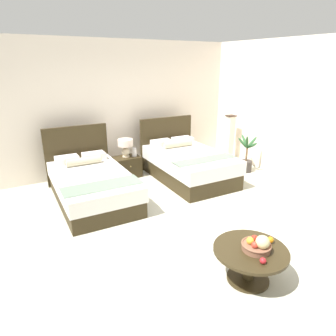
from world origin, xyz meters
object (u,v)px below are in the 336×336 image
Objects in this scene: loose_apple at (263,261)px; potted_palm at (246,161)px; fruit_bowl at (258,245)px; table_lamp at (125,145)px; floor_lamp_corner at (229,139)px; bed_near_window at (91,184)px; bed_near_corner at (187,164)px; nightstand at (127,167)px; loose_orange at (270,240)px; coffee_table at (250,258)px; vase at (134,152)px.

potted_palm is at bearing 47.86° from loose_apple.
fruit_bowl is 4.89× the size of loose_apple.
table_lamp is at bearing 88.75° from fruit_bowl.
table_lamp is 2.69m from floor_lamp_corner.
bed_near_window reaches higher than floor_lamp_corner.
bed_near_corner is 3.33m from fruit_bowl.
nightstand is at bearing 88.74° from fruit_bowl.
floor_lamp_corner is 1.30× the size of potted_palm.
floor_lamp_corner is (1.58, 0.47, 0.25)m from bed_near_corner.
loose_orange reaches higher than nightstand.
bed_near_window is 28.91× the size of loose_orange.
potted_palm is (2.59, 2.80, -0.23)m from fruit_bowl.
table_lamp is at bearing 87.12° from loose_apple.
bed_near_corner is at bearing 167.49° from potted_palm.
nightstand is 1.47× the size of table_lamp.
fruit_bowl is 0.25m from loose_orange.
floor_lamp_corner is at bearing 7.10° from bed_near_window.
loose_apple is 0.43m from loose_orange.
fruit_bowl is at bearing 58.24° from loose_apple.
nightstand is 0.64× the size of potted_palm.
table_lamp is at bearing 90.00° from nightstand.
coffee_table is at bearing -133.76° from potted_palm.
coffee_table is (0.90, -3.06, -0.00)m from bed_near_window.
bed_near_corner is 5.49× the size of table_lamp.
bed_near_window is 2.11m from bed_near_corner.
coffee_table is (-0.30, -3.79, -0.25)m from vase.
coffee_table is (-1.21, -3.06, -0.03)m from bed_near_corner.
vase is at bearing 86.16° from fruit_bowl.
vase is 3.81m from coffee_table.
nightstand is 2.73m from potted_palm.
fruit_bowl reaches higher than nightstand.
table_lamp is 4.11m from loose_apple.
table_lamp reaches higher than loose_apple.
table_lamp is (-1.09, 0.79, 0.38)m from bed_near_corner.
floor_lamp_corner reaches higher than coffee_table.
loose_orange is 3.63m from potted_palm.
floor_lamp_corner is at bearing 78.31° from potted_palm.
bed_near_window is at bearing -143.23° from nightstand.
bed_near_corner is at bearing -35.35° from nightstand.
floor_lamp_corner is at bearing -6.50° from nightstand.
fruit_bowl is at bearing -73.30° from bed_near_window.
nightstand is at bearing 156.56° from potted_palm.
loose_apple is (-1.29, -3.31, 0.12)m from bed_near_corner.
bed_near_window is at bearing 179.78° from bed_near_corner.
bed_near_window is 1.03× the size of bed_near_corner.
floor_lamp_corner reaches higher than fruit_bowl.
loose_apple is 4.04m from potted_palm.
loose_apple is (-0.21, -4.10, -0.26)m from table_lamp.
bed_near_window is at bearing -148.80° from vase.
table_lamp is 3.87m from coffee_table.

